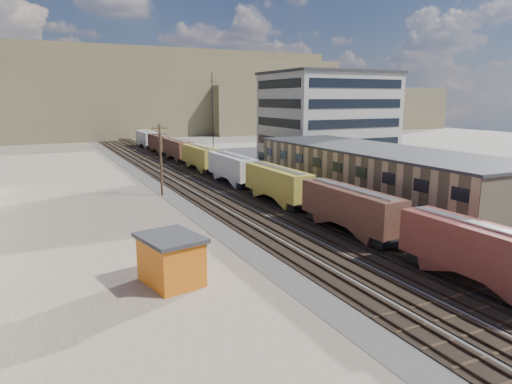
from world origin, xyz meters
name	(u,v)px	position (x,y,z in m)	size (l,w,h in m)	color
ground	(445,301)	(0.00, 0.00, 0.00)	(300.00, 300.00, 0.00)	#6B6356
ballast_bed	(201,182)	(0.00, 50.00, 0.03)	(18.00, 200.00, 0.06)	#4C4742
dirt_yard	(76,207)	(-20.00, 40.00, 0.01)	(24.00, 180.00, 0.03)	#6F604C
asphalt_lot	(367,186)	(22.00, 35.00, 0.02)	(26.00, 120.00, 0.04)	#232326
rail_tracks	(198,181)	(-0.55, 50.00, 0.11)	(11.40, 200.00, 0.24)	black
freight_train	(215,161)	(3.80, 53.55, 2.79)	(3.00, 119.74, 4.46)	black
warehouse	(376,176)	(14.98, 25.00, 3.65)	(12.40, 40.40, 7.25)	tan
office_tower	(327,120)	(27.95, 54.95, 9.26)	(22.60, 18.60, 18.45)	#9E998E
utility_pole_north	(161,158)	(-8.50, 42.00, 5.30)	(2.20, 0.32, 10.00)	#382619
radio_mast	(213,122)	(6.00, 60.00, 9.12)	(1.20, 0.16, 18.00)	black
hills_north	(100,97)	(0.17, 167.92, 14.10)	(265.00, 80.00, 32.00)	brown
maintenance_shed	(171,259)	(-15.78, 11.04, 1.87)	(4.78, 5.65, 3.65)	#C15D12
parked_car_blue	(315,165)	(25.11, 54.52, 0.68)	(2.26, 4.90, 1.36)	navy
parked_car_far	(324,160)	(30.38, 58.95, 0.74)	(1.74, 4.33, 1.47)	silver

